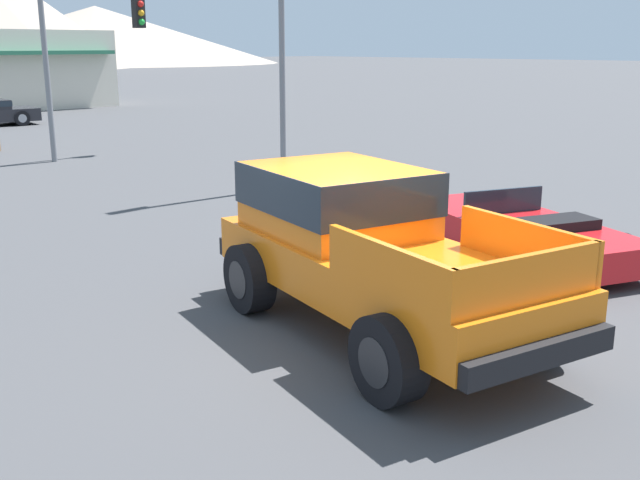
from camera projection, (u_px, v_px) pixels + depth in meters
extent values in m
plane|color=#424244|center=(357.00, 322.00, 9.42)|extent=(320.00, 320.00, 0.00)
cube|color=orange|center=(381.00, 271.00, 8.86)|extent=(3.09, 5.21, 0.56)
cube|color=orange|center=(337.00, 199.00, 9.49)|extent=(2.25, 2.52, 0.83)
cube|color=#1E2833|center=(337.00, 188.00, 9.45)|extent=(2.30, 2.57, 0.53)
cube|color=orange|center=(387.00, 269.00, 7.13)|extent=(0.57, 1.91, 0.48)
cube|color=orange|center=(525.00, 243.00, 8.06)|extent=(0.57, 1.91, 0.48)
cube|color=orange|center=(529.00, 279.00, 6.82)|extent=(1.80, 0.54, 0.48)
cube|color=black|center=(281.00, 238.00, 10.96)|extent=(1.86, 0.63, 0.24)
cube|color=black|center=(539.00, 355.00, 6.84)|extent=(1.86, 0.63, 0.24)
cylinder|color=black|center=(249.00, 278.00, 9.69)|extent=(0.55, 0.96, 0.90)
cylinder|color=#232326|center=(249.00, 278.00, 9.69)|extent=(0.47, 0.57, 0.50)
cylinder|color=black|center=(375.00, 256.00, 10.69)|extent=(0.55, 0.96, 0.90)
cylinder|color=#232326|center=(375.00, 256.00, 10.69)|extent=(0.47, 0.57, 0.50)
cylinder|color=black|center=(388.00, 359.00, 7.19)|extent=(0.55, 0.96, 0.90)
cylinder|color=#232326|center=(388.00, 359.00, 7.19)|extent=(0.47, 0.57, 0.50)
cylinder|color=black|center=(534.00, 321.00, 8.19)|extent=(0.55, 0.96, 0.90)
cylinder|color=#232326|center=(534.00, 321.00, 8.19)|extent=(0.47, 0.57, 0.50)
cube|color=red|center=(519.00, 232.00, 12.28)|extent=(3.45, 4.77, 0.45)
cube|color=#1E2833|center=(503.00, 201.00, 12.61)|extent=(1.42, 0.68, 0.41)
cube|color=black|center=(551.00, 224.00, 11.51)|extent=(1.57, 1.15, 0.16)
cylinder|color=black|center=(431.00, 224.00, 13.23)|extent=(0.45, 0.65, 0.61)
cylinder|color=#9E9EA3|center=(431.00, 224.00, 13.23)|extent=(0.35, 0.40, 0.34)
cylinder|color=black|center=(512.00, 216.00, 13.85)|extent=(0.45, 0.65, 0.61)
cylinder|color=#9E9EA3|center=(512.00, 216.00, 13.85)|extent=(0.35, 0.40, 0.34)
cylinder|color=black|center=(527.00, 265.00, 10.77)|extent=(0.45, 0.65, 0.61)
cylinder|color=#9E9EA3|center=(527.00, 265.00, 10.77)|extent=(0.35, 0.40, 0.34)
cylinder|color=black|center=(621.00, 253.00, 11.38)|extent=(0.45, 0.65, 0.61)
cylinder|color=#9E9EA3|center=(621.00, 253.00, 11.38)|extent=(0.35, 0.40, 0.34)
cylinder|color=black|center=(22.00, 118.00, 32.02)|extent=(0.68, 0.31, 0.65)
cylinder|color=#9E9EA3|center=(22.00, 118.00, 32.02)|extent=(0.39, 0.28, 0.36)
cylinder|color=black|center=(10.00, 115.00, 33.31)|extent=(0.68, 0.31, 0.65)
cylinder|color=#9E9EA3|center=(10.00, 115.00, 33.31)|extent=(0.39, 0.28, 0.36)
cylinder|color=slate|center=(47.00, 74.00, 21.69)|extent=(0.16, 0.16, 5.09)
cube|color=black|center=(138.00, 13.00, 23.46)|extent=(0.34, 0.26, 0.90)
sphere|color=red|center=(141.00, 4.00, 23.29)|extent=(0.20, 0.20, 0.20)
sphere|color=orange|center=(141.00, 13.00, 23.35)|extent=(0.20, 0.20, 0.20)
sphere|color=green|center=(142.00, 22.00, 23.42)|extent=(0.20, 0.20, 0.20)
cylinder|color=slate|center=(282.00, 15.00, 17.17)|extent=(0.14, 0.14, 8.08)
cube|color=beige|center=(15.00, 70.00, 40.40)|extent=(9.44, 5.01, 4.14)
cube|color=#286B4C|center=(38.00, 53.00, 38.24)|extent=(8.49, 0.70, 0.20)
cone|color=gray|center=(96.00, 35.00, 139.58)|extent=(67.74, 67.74, 10.34)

